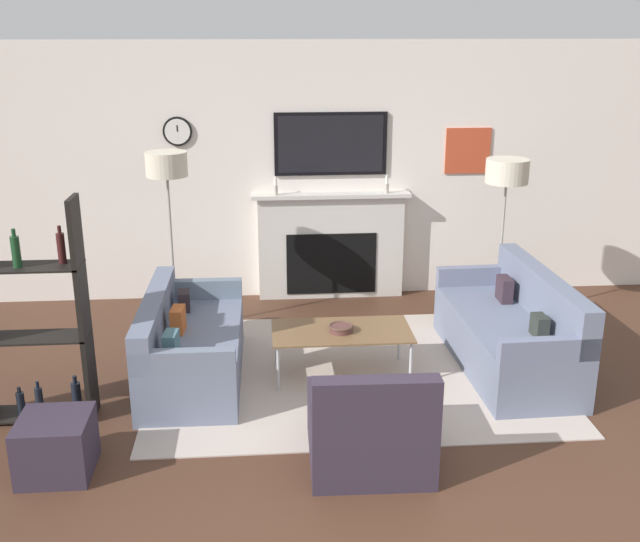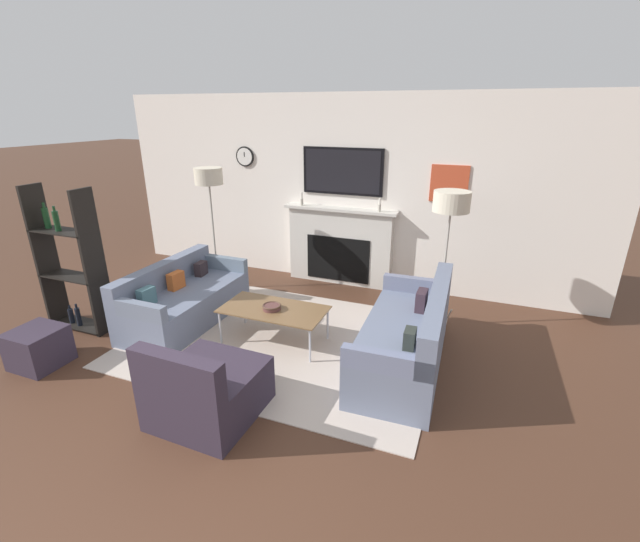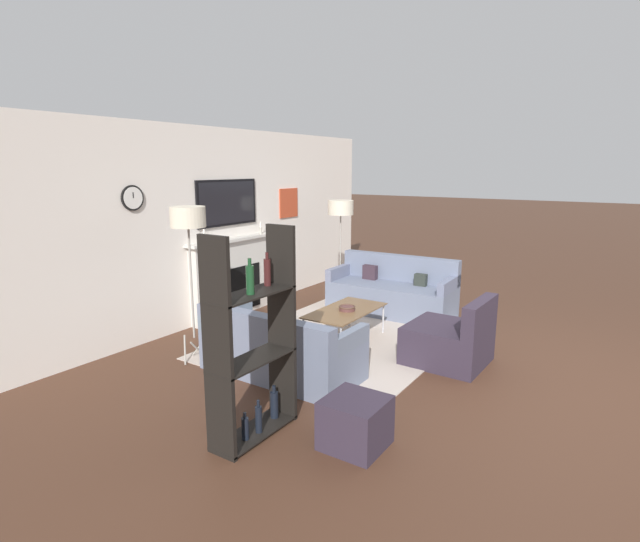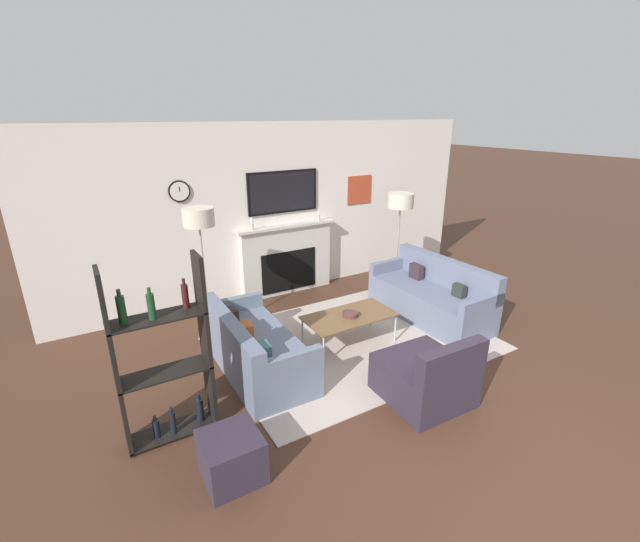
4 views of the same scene
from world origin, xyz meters
The scene contains 12 objects.
ground_plane centered at (0.00, 0.00, 0.00)m, with size 60.00×60.00×0.00m, color #482C1E.
fireplace_wall centered at (0.00, 4.52, 1.22)m, with size 7.18×0.28×2.70m.
area_rug centered at (0.00, 2.51, 0.01)m, with size 3.36×2.51×0.01m.
couch_left centered at (-1.37, 2.51, 0.27)m, with size 0.79×1.69×0.73m.
couch_right centered at (1.38, 2.51, 0.30)m, with size 0.82×1.86×0.85m.
armchair centered at (-0.05, 1.12, 0.26)m, with size 0.82×0.86×0.77m.
coffee_table centered at (-0.10, 2.46, 0.39)m, with size 1.16×0.60×0.41m.
decorative_bowl centered at (-0.10, 2.43, 0.44)m, with size 0.21×0.21×0.06m.
floor_lamp_left centered at (-1.59, 3.55, 1.60)m, with size 0.38×0.38×1.75m.
floor_lamp_right centered at (1.59, 3.55, 1.50)m, with size 0.41×0.41×1.64m.
shelf_unit centered at (-2.43, 1.94, 0.79)m, with size 0.80×0.28×1.70m.
ottoman centered at (-2.13, 1.16, 0.20)m, with size 0.46×0.46×0.40m.
Camera 3 is at (-5.26, -0.58, 2.16)m, focal length 28.00 mm.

